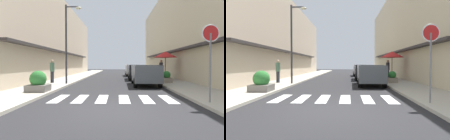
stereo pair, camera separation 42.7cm
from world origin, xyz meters
The scene contains 16 objects.
ground_plane centered at (0.00, 15.31, 0.00)m, with size 84.23×84.23×0.00m, color #232326.
sidewalk_left centered at (-4.53, 15.31, 0.06)m, with size 2.62×53.60×0.12m, color #ADA899.
sidewalk_right centered at (4.53, 15.31, 0.06)m, with size 2.62×53.60×0.12m, color #ADA899.
building_row_left centered at (-8.34, 16.23, 4.42)m, with size 5.50×36.46×8.84m.
building_row_right centered at (8.34, 16.23, 5.17)m, with size 5.50×36.46×10.34m.
crosswalk centered at (0.00, 2.22, 0.01)m, with size 5.20×2.20×0.01m.
parked_car_near centered at (2.17, 8.02, 0.92)m, with size 1.87×4.51×1.47m.
parked_car_mid centered at (2.17, 13.57, 0.92)m, with size 1.89×4.44×1.47m.
parked_car_far centered at (2.17, 20.21, 0.92)m, with size 1.82×4.23×1.47m.
round_street_sign centered at (3.58, 0.89, 2.31)m, with size 0.65×0.07×2.86m.
street_lamp centered at (-3.36, 8.11, 3.58)m, with size 1.19×0.28×5.71m.
cafe_umbrella centered at (4.59, 12.20, 2.41)m, with size 2.14×2.14×2.58m.
planter_corner centered at (-3.90, 3.72, 0.59)m, with size 1.04×1.04×1.07m.
planter_midblock centered at (3.92, 8.94, 0.52)m, with size 0.73×0.73×0.89m.
pedestrian_walking_near centered at (4.29, 12.65, 1.08)m, with size 0.34×0.34×1.80m.
pedestrian_walking_far centered at (-4.78, 8.73, 1.05)m, with size 0.34×0.34×1.76m.
Camera 1 is at (0.18, -6.66, 1.51)m, focal length 32.77 mm.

